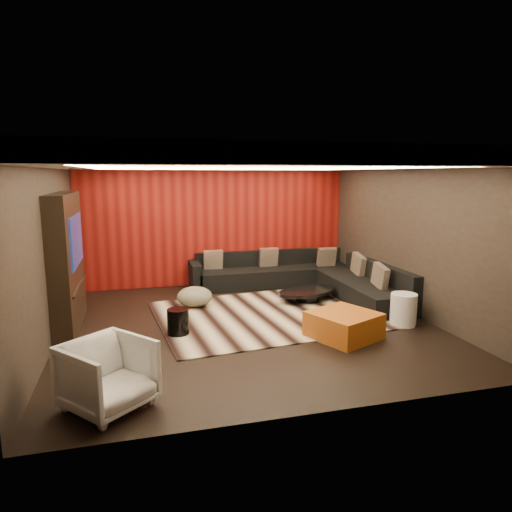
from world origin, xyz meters
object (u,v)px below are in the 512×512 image
object	(u,v)px
orange_ottoman	(344,325)
white_side_table	(403,309)
sectional_sofa	(305,279)
drum_stool	(178,322)
coffee_table	(307,295)
armchair	(108,375)

from	to	relation	value
orange_ottoman	white_side_table	bearing A→B (deg)	13.53
white_side_table	sectional_sofa	size ratio (longest dim) A/B	0.15
drum_stool	sectional_sofa	size ratio (longest dim) A/B	0.11
coffee_table	drum_stool	size ratio (longest dim) A/B	3.17
orange_ottoman	sectional_sofa	distance (m)	2.90
armchair	orange_ottoman	bearing A→B (deg)	-18.50
white_side_table	sectional_sofa	bearing A→B (deg)	106.63
white_side_table	armchair	size ratio (longest dim) A/B	0.65
coffee_table	orange_ottoman	world-z (taller)	orange_ottoman
coffee_table	orange_ottoman	distance (m)	2.06
sectional_sofa	orange_ottoman	bearing A→B (deg)	-99.16
drum_stool	orange_ottoman	world-z (taller)	drum_stool
white_side_table	sectional_sofa	xyz separation A→B (m)	(-0.77, 2.56, -0.01)
coffee_table	white_side_table	bearing A→B (deg)	-59.73
orange_ottoman	sectional_sofa	bearing A→B (deg)	80.84
drum_stool	white_side_table	distance (m)	3.71
drum_stool	white_side_table	world-z (taller)	white_side_table
orange_ottoman	armchair	xyz separation A→B (m)	(-3.39, -1.32, 0.18)
coffee_table	sectional_sofa	world-z (taller)	sectional_sofa
coffee_table	armchair	size ratio (longest dim) A/B	1.53
armchair	white_side_table	bearing A→B (deg)	-20.48
drum_stool	armchair	distance (m)	2.30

